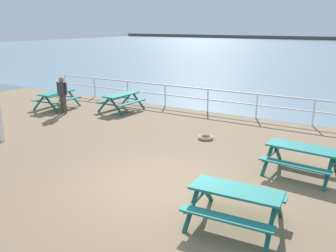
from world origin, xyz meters
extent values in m
cube|color=#846B4C|center=(0.00, 0.00, -0.10)|extent=(30.00, 24.00, 0.20)
cube|color=white|center=(0.00, 7.75, 1.05)|extent=(23.00, 0.06, 0.06)
cube|color=white|center=(0.00, 7.75, 0.58)|extent=(23.00, 0.05, 0.05)
cylinder|color=white|center=(-11.50, 7.75, 0.53)|extent=(0.07, 0.07, 1.05)
cylinder|color=white|center=(-9.20, 7.75, 0.53)|extent=(0.07, 0.07, 1.05)
cylinder|color=white|center=(-6.90, 7.75, 0.53)|extent=(0.07, 0.07, 1.05)
cylinder|color=white|center=(-4.60, 7.75, 0.53)|extent=(0.07, 0.07, 1.05)
cylinder|color=white|center=(-2.30, 7.75, 0.53)|extent=(0.07, 0.07, 1.05)
cylinder|color=white|center=(0.00, 7.75, 0.53)|extent=(0.07, 0.07, 1.05)
cylinder|color=white|center=(2.30, 7.75, 0.53)|extent=(0.07, 0.07, 1.05)
cube|color=#1E7A70|center=(-5.90, 5.94, 0.75)|extent=(0.81, 1.84, 0.05)
cube|color=#1E7A70|center=(-6.52, 5.98, 0.45)|extent=(0.38, 1.81, 0.04)
cube|color=#1E7A70|center=(-5.28, 5.90, 0.45)|extent=(0.38, 1.81, 0.04)
cube|color=#165B54|center=(-6.22, 6.74, 0.38)|extent=(0.80, 0.13, 0.79)
cube|color=#165B54|center=(-5.47, 6.70, 0.38)|extent=(0.80, 0.13, 0.79)
cube|color=#165B54|center=(-5.85, 6.72, 0.42)|extent=(1.50, 0.16, 0.04)
cube|color=#165B54|center=(-6.32, 5.19, 0.38)|extent=(0.80, 0.13, 0.79)
cube|color=#165B54|center=(-5.57, 5.14, 0.38)|extent=(0.80, 0.13, 0.79)
cube|color=#165B54|center=(-5.95, 5.16, 0.42)|extent=(1.50, 0.16, 0.04)
cube|color=#1E7A70|center=(2.22, -0.74, 0.75)|extent=(1.84, 0.81, 0.05)
cube|color=#1E7A70|center=(2.18, -0.13, 0.45)|extent=(1.81, 0.37, 0.04)
cube|color=#1E7A70|center=(2.25, -1.36, 0.45)|extent=(1.81, 0.37, 0.04)
cube|color=#165B54|center=(2.97, -0.32, 0.38)|extent=(0.13, 0.80, 0.79)
cube|color=#165B54|center=(3.02, -1.07, 0.38)|extent=(0.13, 0.80, 0.79)
cube|color=#165B54|center=(2.99, -0.70, 0.42)|extent=(0.15, 1.50, 0.04)
cube|color=#165B54|center=(1.41, -0.42, 0.38)|extent=(0.13, 0.80, 0.79)
cube|color=#165B54|center=(1.46, -1.17, 0.38)|extent=(0.13, 0.80, 0.79)
cube|color=#165B54|center=(1.44, -0.79, 0.42)|extent=(0.15, 1.50, 0.04)
cube|color=#1E7A70|center=(-8.89, 4.74, 0.75)|extent=(0.84, 1.85, 0.05)
cube|color=#1E7A70|center=(-9.51, 4.70, 0.45)|extent=(0.40, 1.81, 0.04)
cube|color=#1E7A70|center=(-8.28, 4.79, 0.45)|extent=(0.40, 1.81, 0.04)
cube|color=#165B54|center=(-9.33, 5.49, 0.38)|extent=(0.80, 0.14, 0.79)
cube|color=#165B54|center=(-8.58, 5.55, 0.38)|extent=(0.80, 0.14, 0.79)
cube|color=#165B54|center=(-8.96, 5.52, 0.42)|extent=(1.50, 0.18, 0.04)
cube|color=#165B54|center=(-9.21, 3.94, 0.38)|extent=(0.80, 0.14, 0.79)
cube|color=#165B54|center=(-8.46, 3.99, 0.38)|extent=(0.80, 0.14, 0.79)
cube|color=#165B54|center=(-8.83, 3.97, 0.42)|extent=(1.50, 0.18, 0.04)
cube|color=#1E7A70|center=(2.83, 2.57, 0.75)|extent=(1.85, 0.84, 0.05)
cube|color=#1E7A70|center=(2.88, 3.19, 0.45)|extent=(1.81, 0.40, 0.04)
cube|color=#1E7A70|center=(2.79, 1.95, 0.45)|extent=(1.81, 0.40, 0.04)
cube|color=#165B54|center=(3.64, 2.89, 0.38)|extent=(0.14, 0.80, 0.79)
cube|color=#165B54|center=(3.58, 2.14, 0.38)|extent=(0.14, 0.80, 0.79)
cube|color=#165B54|center=(3.61, 2.51, 0.42)|extent=(0.17, 1.50, 0.04)
cube|color=#165B54|center=(2.09, 3.01, 0.38)|extent=(0.14, 0.80, 0.79)
cube|color=#165B54|center=(2.03, 2.26, 0.38)|extent=(0.14, 0.80, 0.79)
cube|color=#165B54|center=(2.06, 2.63, 0.42)|extent=(0.17, 1.50, 0.04)
cylinder|color=#4C4233|center=(-7.90, 4.10, 0.42)|extent=(0.14, 0.14, 0.85)
cylinder|color=#4C4233|center=(-7.72, 4.13, 0.42)|extent=(0.14, 0.14, 0.85)
cube|color=#333338|center=(-7.81, 4.12, 1.14)|extent=(0.37, 0.27, 0.58)
cylinder|color=#333338|center=(-8.02, 4.08, 1.17)|extent=(0.09, 0.09, 0.52)
cylinder|color=#333338|center=(-7.59, 4.16, 1.17)|extent=(0.09, 0.09, 0.52)
sphere|color=#9E7051|center=(-7.81, 4.12, 1.54)|extent=(0.23, 0.23, 0.23)
torus|color=tan|center=(-0.65, 4.02, 0.06)|extent=(0.55, 0.55, 0.11)
camera|label=1|loc=(4.33, -6.92, 3.92)|focal=37.90mm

